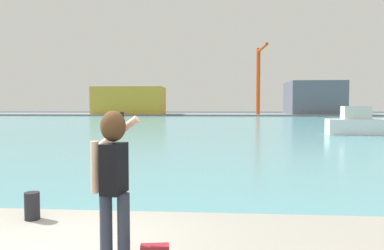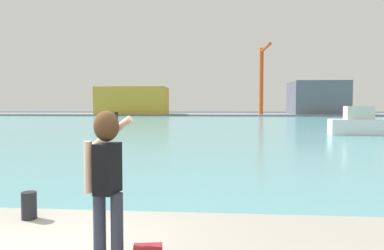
{
  "view_description": "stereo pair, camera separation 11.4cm",
  "coord_description": "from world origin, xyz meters",
  "px_view_note": "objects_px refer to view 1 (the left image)",
  "views": [
    {
      "loc": [
        2.03,
        -3.91,
        2.49
      ],
      "look_at": [
        1.17,
        7.74,
        1.86
      ],
      "focal_mm": 33.44,
      "sensor_mm": 36.0,
      "label": 1
    },
    {
      "loc": [
        2.14,
        -3.9,
        2.49
      ],
      "look_at": [
        1.17,
        7.74,
        1.86
      ],
      "focal_mm": 33.44,
      "sensor_mm": 36.0,
      "label": 2
    }
  ],
  "objects_px": {
    "boat_moored": "(363,124)",
    "warehouse_left": "(129,101)",
    "port_crane": "(259,74)",
    "warehouse_right": "(314,98)",
    "person_photographer": "(113,171)",
    "harbor_bollard": "(32,206)"
  },
  "relations": [
    {
      "from": "harbor_bollard",
      "to": "warehouse_right",
      "type": "height_order",
      "value": "warehouse_right"
    },
    {
      "from": "boat_moored",
      "to": "warehouse_right",
      "type": "bearing_deg",
      "value": 82.96
    },
    {
      "from": "person_photographer",
      "to": "warehouse_left",
      "type": "relative_size",
      "value": 0.1
    },
    {
      "from": "port_crane",
      "to": "boat_moored",
      "type": "bearing_deg",
      "value": -87.44
    },
    {
      "from": "person_photographer",
      "to": "warehouse_left",
      "type": "xyz_separation_m",
      "value": [
        -22.0,
        87.78,
        2.14
      ]
    },
    {
      "from": "warehouse_right",
      "to": "harbor_bollard",
      "type": "bearing_deg",
      "value": -107.1
    },
    {
      "from": "warehouse_right",
      "to": "port_crane",
      "type": "distance_m",
      "value": 17.09
    },
    {
      "from": "harbor_bollard",
      "to": "port_crane",
      "type": "distance_m",
      "value": 84.43
    },
    {
      "from": "boat_moored",
      "to": "warehouse_left",
      "type": "bearing_deg",
      "value": 124.44
    },
    {
      "from": "port_crane",
      "to": "warehouse_left",
      "type": "bearing_deg",
      "value": 174.19
    },
    {
      "from": "person_photographer",
      "to": "harbor_bollard",
      "type": "distance_m",
      "value": 2.47
    },
    {
      "from": "person_photographer",
      "to": "warehouse_left",
      "type": "distance_m",
      "value": 90.52
    },
    {
      "from": "person_photographer",
      "to": "harbor_bollard",
      "type": "xyz_separation_m",
      "value": [
        -1.77,
        1.5,
        -0.85
      ]
    },
    {
      "from": "person_photographer",
      "to": "harbor_bollard",
      "type": "height_order",
      "value": "person_photographer"
    },
    {
      "from": "person_photographer",
      "to": "boat_moored",
      "type": "distance_m",
      "value": 30.78
    },
    {
      "from": "person_photographer",
      "to": "boat_moored",
      "type": "bearing_deg",
      "value": -17.21
    },
    {
      "from": "person_photographer",
      "to": "port_crane",
      "type": "height_order",
      "value": "port_crane"
    },
    {
      "from": "port_crane",
      "to": "warehouse_right",
      "type": "bearing_deg",
      "value": 23.67
    },
    {
      "from": "boat_moored",
      "to": "person_photographer",
      "type": "bearing_deg",
      "value": -112.23
    },
    {
      "from": "person_photographer",
      "to": "warehouse_right",
      "type": "height_order",
      "value": "warehouse_right"
    },
    {
      "from": "person_photographer",
      "to": "harbor_bollard",
      "type": "bearing_deg",
      "value": 58.58
    },
    {
      "from": "person_photographer",
      "to": "port_crane",
      "type": "xyz_separation_m",
      "value": [
        11.0,
        84.42,
        8.6
      ]
    }
  ]
}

